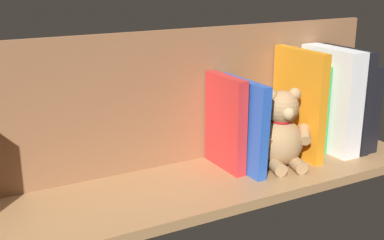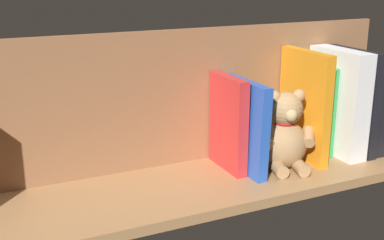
{
  "view_description": "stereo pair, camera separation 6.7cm",
  "coord_description": "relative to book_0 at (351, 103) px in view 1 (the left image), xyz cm",
  "views": [
    {
      "loc": [
        49.62,
        90.37,
        45.73
      ],
      "look_at": [
        0.0,
        0.0,
        14.2
      ],
      "focal_mm": 47.47,
      "sensor_mm": 36.0,
      "label": 1
    },
    {
      "loc": [
        43.68,
        93.39,
        45.73
      ],
      "look_at": [
        0.0,
        0.0,
        14.2
      ],
      "focal_mm": 47.47,
      "sensor_mm": 36.0,
      "label": 2
    }
  ],
  "objects": [
    {
      "name": "shelf_back_panel",
      "position": [
        48.59,
        -10.02,
        4.89
      ],
      "size": [
        115.92,
        1.5,
        31.92
      ],
      "primitive_type": "cube",
      "color": "#93613F",
      "rests_on": "ground_plane"
    },
    {
      "name": "teddy_bear",
      "position": [
        25.68,
        3.84,
        -2.82
      ],
      "size": [
        14.74,
        13.78,
        18.75
      ],
      "rotation": [
        0.0,
        0.0,
        -0.25
      ],
      "color": "tan",
      "rests_on": "ground_plane"
    },
    {
      "name": "book_2",
      "position": [
        12.02,
        -2.59,
        0.06
      ],
      "size": [
        2.38,
        12.56,
        22.26
      ],
      "primitive_type": "cube",
      "color": "green",
      "rests_on": "ground_plane"
    },
    {
      "name": "book_1",
      "position": [
        3.29,
        0.24,
        1.94
      ],
      "size": [
        2.55,
        18.21,
        26.01
      ],
      "primitive_type": "cube",
      "color": "black",
      "rests_on": "ground_plane"
    },
    {
      "name": "ground_plane",
      "position": [
        48.59,
        2.08,
        -12.17
      ],
      "size": [
        115.92,
        28.69,
        2.2
      ],
      "primitive_type": "cube",
      "color": "#A87A4C"
    },
    {
      "name": "book_0",
      "position": [
        0.0,
        0.0,
        0.0
      ],
      "size": [
        2.89,
        17.74,
        22.13
      ],
      "primitive_type": "cube",
      "color": "black",
      "rests_on": "ground_plane"
    },
    {
      "name": "book_6",
      "position": [
        37.64,
        -1.78,
        -0.11
      ],
      "size": [
        2.58,
        14.17,
        21.91
      ],
      "primitive_type": "cube",
      "color": "red",
      "rests_on": "ground_plane"
    },
    {
      "name": "book_4",
      "position": [
        17.62,
        -0.07,
        2.23
      ],
      "size": [
        2.39,
        17.61,
        26.6
      ],
      "primitive_type": "cube",
      "color": "orange",
      "rests_on": "ground_plane"
    },
    {
      "name": "book_5",
      "position": [
        34.59,
        0.24,
        -0.54
      ],
      "size": [
        3.02,
        18.22,
        21.11
      ],
      "primitive_type": "cube",
      "rotation": [
        0.0,
        -0.03,
        0.0
      ],
      "color": "blue",
      "rests_on": "ground_plane"
    },
    {
      "name": "book_3",
      "position": [
        14.81,
        -2.87,
        -0.29
      ],
      "size": [
        2.07,
        12.01,
        21.56
      ],
      "primitive_type": "cube",
      "color": "black",
      "rests_on": "ground_plane"
    },
    {
      "name": "dictionary_thick_white",
      "position": [
        7.7,
        0.28,
        2.06
      ],
      "size": [
        5.11,
        18.11,
        26.25
      ],
      "primitive_type": "cube",
      "color": "white",
      "rests_on": "ground_plane"
    }
  ]
}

